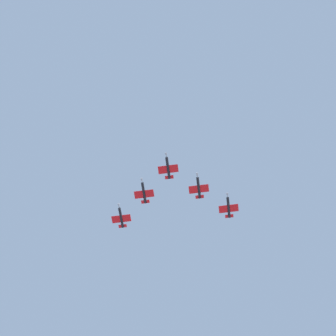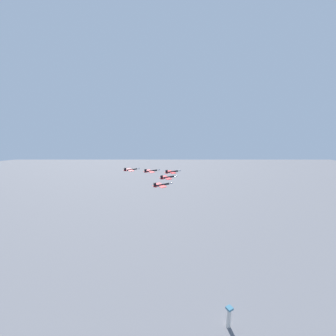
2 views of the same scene
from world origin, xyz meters
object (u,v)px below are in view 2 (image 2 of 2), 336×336
at_px(jet_starboard_inner, 168,177).
at_px(jet_starboard_outer, 162,185).
at_px(jet_port_outer, 131,170).
at_px(control_tower, 229,316).
at_px(jet_port_inner, 151,171).
at_px(jet_lead, 172,172).

bearing_deg(jet_starboard_inner, jet_starboard_outer, -41.90).
distance_m(jet_starboard_inner, jet_port_outer, 39.89).
relative_size(control_tower, jet_port_inner, 1.93).
bearing_deg(jet_port_outer, jet_port_inner, 41.90).
bearing_deg(control_tower, jet_port_inner, -13.21).
bearing_deg(jet_starboard_outer, jet_lead, 138.56).
relative_size(control_tower, jet_port_outer, 1.93).
xyz_separation_m(control_tower, jet_port_outer, (88.34, -30.94, 161.96)).
distance_m(jet_starboard_inner, jet_starboard_outer, 17.09).
bearing_deg(jet_starboard_outer, jet_port_outer, -180.00).
bearing_deg(jet_port_inner, jet_port_outer, -138.10).
distance_m(jet_lead, jet_starboard_inner, 16.87).
distance_m(control_tower, jet_port_outer, 187.07).
xyz_separation_m(jet_starboard_inner, jet_starboard_outer, (11.55, 12.59, 0.40)).
relative_size(control_tower, jet_starboard_outer, 1.93).
relative_size(jet_lead, jet_port_outer, 1.00).
relative_size(jet_lead, jet_starboard_outer, 1.00).
height_order(control_tower, jet_port_outer, jet_port_outer).
height_order(jet_port_outer, jet_starboard_outer, jet_starboard_outer).
xyz_separation_m(jet_lead, jet_port_inner, (10.91, -12.84, -0.88)).
bearing_deg(jet_starboard_outer, jet_port_inner, 163.35).
bearing_deg(jet_lead, jet_port_outer, -138.56).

